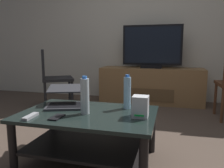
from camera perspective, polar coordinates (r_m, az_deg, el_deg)
name	(u,v)px	position (r m, az deg, el deg)	size (l,w,h in m)	color
ground_plane	(108,150)	(2.09, -0.95, -16.55)	(7.68, 7.68, 0.00)	#4C3D33
back_wall	(143,20)	(4.11, 7.93, 15.98)	(6.40, 0.12, 2.80)	beige
coffee_table	(88,128)	(1.81, -6.06, -11.00)	(1.05, 0.69, 0.41)	black
media_cabinet	(151,85)	(3.79, 9.93, -0.32)	(1.67, 0.50, 0.58)	olive
television	(152,47)	(3.72, 10.16, 9.18)	(0.95, 0.20, 0.69)	black
side_chair	(52,75)	(3.46, -15.07, 2.17)	(0.61, 0.61, 0.89)	black
laptop	(66,99)	(1.99, -11.69, -3.66)	(0.43, 0.47, 0.16)	#333338
router_box	(140,107)	(1.64, 7.27, -5.75)	(0.11, 0.12, 0.16)	silver
water_bottle_near	(127,93)	(1.85, 3.91, -2.19)	(0.06, 0.06, 0.28)	#99C6E5
water_bottle_far	(85,96)	(1.71, -6.95, -3.04)	(0.07, 0.07, 0.29)	silver
cell_phone	(57,117)	(1.67, -13.91, -8.24)	(0.07, 0.14, 0.01)	black
tv_remote	(31,116)	(1.73, -20.09, -7.78)	(0.04, 0.16, 0.02)	#99999E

